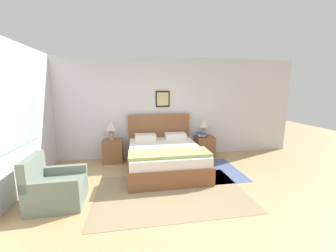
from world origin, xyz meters
name	(u,v)px	position (x,y,z in m)	size (l,w,h in m)	color
ground_plane	(184,214)	(0.00, 0.00, 0.00)	(16.00, 16.00, 0.00)	tan
wall_back	(159,108)	(0.00, 2.76, 1.30)	(7.62, 0.09, 2.60)	silver
wall_left	(22,118)	(-2.64, 1.35, 1.30)	(0.08, 5.13, 2.60)	silver
area_rug_main	(171,193)	(-0.07, 0.64, 0.00)	(2.61, 1.70, 0.01)	#897556
area_rug_bedside	(220,170)	(1.22, 1.49, 0.00)	(0.80, 1.40, 0.01)	#47567F
bed	(165,157)	(-0.02, 1.73, 0.30)	(1.61, 1.93, 1.15)	brown
armchair	(55,188)	(-1.94, 0.61, 0.27)	(0.80, 0.74, 0.81)	slate
nightstand_near_window	(113,151)	(-1.21, 2.46, 0.28)	(0.47, 0.47, 0.56)	brown
nightstand_by_door	(204,146)	(1.18, 2.46, 0.28)	(0.47, 0.47, 0.56)	brown
table_lamp_near_window	(111,127)	(-1.23, 2.49, 0.89)	(0.28, 0.28, 0.48)	gray
table_lamp_by_door	(204,124)	(1.17, 2.49, 0.89)	(0.28, 0.28, 0.48)	gray
book_thick_bottom	(201,136)	(1.08, 2.42, 0.57)	(0.21, 0.25, 0.03)	#232328
book_hardcover_middle	(201,135)	(1.08, 2.42, 0.60)	(0.21, 0.24, 0.03)	silver
book_novel_upper	(201,134)	(1.08, 2.42, 0.64)	(0.18, 0.29, 0.04)	#335693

